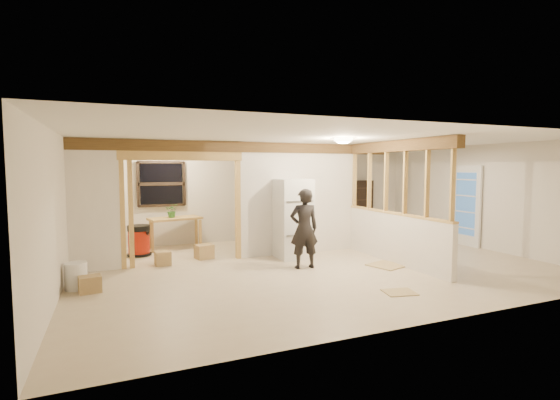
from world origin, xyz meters
name	(u,v)px	position (x,y,z in m)	size (l,w,h in m)	color
floor	(316,265)	(0.00, 0.00, -0.01)	(9.00, 6.50, 0.01)	beige
ceiling	(316,139)	(0.00, 0.00, 2.50)	(9.00, 6.50, 0.01)	white
wall_back	(261,193)	(0.00, 3.25, 1.25)	(9.00, 0.01, 2.50)	beige
wall_front	(438,224)	(0.00, -3.25, 1.25)	(9.00, 0.01, 2.50)	beige
wall_left	(59,213)	(-4.50, 0.00, 1.25)	(0.01, 6.50, 2.50)	beige
wall_right	(483,197)	(4.50, 0.00, 1.25)	(0.01, 6.50, 2.50)	beige
partition_left_stub	(94,205)	(-4.05, 1.20, 1.25)	(0.90, 0.12, 2.50)	silver
partition_center	(299,198)	(0.20, 1.20, 1.25)	(2.80, 0.12, 2.50)	silver
doorway_frame	(183,210)	(-2.40, 1.20, 1.10)	(2.46, 0.14, 2.20)	tan
header_beam_back	(249,147)	(-1.00, 1.20, 2.38)	(7.00, 0.18, 0.22)	brown
header_beam_right	(396,146)	(1.60, -0.40, 2.38)	(0.18, 3.30, 0.22)	brown
pony_wall	(394,238)	(1.60, -0.40, 0.50)	(0.12, 3.20, 1.00)	silver
stud_partition	(395,182)	(1.60, -0.40, 1.66)	(0.14, 3.20, 1.32)	tan
window_back	(162,184)	(-2.60, 3.17, 1.55)	(1.12, 0.10, 1.10)	black
french_door	(466,206)	(4.42, 0.40, 1.00)	(0.12, 0.86, 2.00)	white
ceiling_dome_main	(343,139)	(0.30, -0.50, 2.48)	(0.36, 0.36, 0.16)	#FFEABF
ceiling_dome_util	(170,144)	(-2.50, 2.30, 2.48)	(0.32, 0.32, 0.14)	#FFEABF
hanging_bulb	(198,157)	(-2.00, 1.60, 2.18)	(0.07, 0.07, 0.07)	#FFD88C
refrigerator	(293,219)	(-0.13, 0.80, 0.85)	(0.70, 0.68, 1.70)	silver
woman	(304,229)	(-0.31, -0.11, 0.77)	(0.56, 0.37, 1.55)	black
work_table	(175,233)	(-2.35, 2.78, 0.38)	(1.20, 0.60, 0.76)	tan
potted_plant	(172,211)	(-2.41, 2.78, 0.92)	(0.30, 0.26, 0.34)	#28561E
shop_vac	(139,240)	(-3.21, 2.27, 0.34)	(0.53, 0.53, 0.69)	#9A1708
bookshelf	(359,207)	(3.05, 3.05, 0.78)	(0.78, 0.26, 1.57)	black
bucket	(76,276)	(-4.30, 0.04, 0.22)	(0.34, 0.34, 0.43)	white
box_util_a	(204,252)	(-1.94, 1.45, 0.15)	(0.35, 0.30, 0.30)	#A1814E
box_util_b	(163,258)	(-2.83, 1.19, 0.14)	(0.30, 0.30, 0.28)	#A1814E
box_front	(90,284)	(-4.08, -0.22, 0.13)	(0.32, 0.26, 0.26)	#A1814E
floor_panel_near	(387,265)	(1.28, -0.59, 0.01)	(0.61, 0.61, 0.02)	tan
floor_panel_far	(399,292)	(0.38, -2.09, 0.01)	(0.48, 0.38, 0.02)	tan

